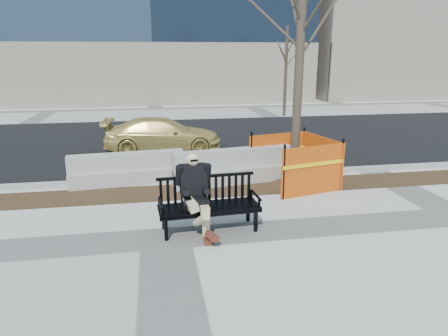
{
  "coord_description": "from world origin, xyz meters",
  "views": [
    {
      "loc": [
        -0.12,
        -7.12,
        3.39
      ],
      "look_at": [
        1.26,
        0.81,
        1.09
      ],
      "focal_mm": 32.62,
      "sensor_mm": 36.0,
      "label": 1
    }
  ],
  "objects_px": {
    "sedan": "(164,151)",
    "jersey_barrier_right": "(233,182)",
    "bench": "(209,230)",
    "jersey_barrier_left": "(128,184)",
    "seated_man": "(195,230)",
    "tree_fence": "(293,185)"
  },
  "relations": [
    {
      "from": "tree_fence",
      "to": "sedan",
      "type": "distance_m",
      "value": 5.57
    },
    {
      "from": "sedan",
      "to": "jersey_barrier_right",
      "type": "xyz_separation_m",
      "value": [
        1.75,
        -4.01,
        0.0
      ]
    },
    {
      "from": "bench",
      "to": "tree_fence",
      "type": "height_order",
      "value": "tree_fence"
    },
    {
      "from": "seated_man",
      "to": "tree_fence",
      "type": "relative_size",
      "value": 0.23
    },
    {
      "from": "jersey_barrier_right",
      "to": "tree_fence",
      "type": "bearing_deg",
      "value": -26.36
    },
    {
      "from": "seated_man",
      "to": "jersey_barrier_left",
      "type": "bearing_deg",
      "value": 110.73
    },
    {
      "from": "jersey_barrier_left",
      "to": "tree_fence",
      "type": "bearing_deg",
      "value": -16.71
    },
    {
      "from": "seated_man",
      "to": "jersey_barrier_right",
      "type": "bearing_deg",
      "value": 61.76
    },
    {
      "from": "seated_man",
      "to": "sedan",
      "type": "distance_m",
      "value": 6.92
    },
    {
      "from": "bench",
      "to": "jersey_barrier_right",
      "type": "xyz_separation_m",
      "value": [
        1.06,
        2.93,
        0.0
      ]
    },
    {
      "from": "jersey_barrier_right",
      "to": "seated_man",
      "type": "bearing_deg",
      "value": -123.28
    },
    {
      "from": "bench",
      "to": "sedan",
      "type": "height_order",
      "value": "sedan"
    },
    {
      "from": "seated_man",
      "to": "bench",
      "type": "bearing_deg",
      "value": -11.42
    },
    {
      "from": "bench",
      "to": "jersey_barrier_left",
      "type": "distance_m",
      "value": 3.73
    },
    {
      "from": "sedan",
      "to": "jersey_barrier_right",
      "type": "distance_m",
      "value": 4.38
    },
    {
      "from": "tree_fence",
      "to": "seated_man",
      "type": "bearing_deg",
      "value": -139.94
    },
    {
      "from": "bench",
      "to": "seated_man",
      "type": "height_order",
      "value": "seated_man"
    },
    {
      "from": "bench",
      "to": "tree_fence",
      "type": "bearing_deg",
      "value": 39.87
    },
    {
      "from": "seated_man",
      "to": "sedan",
      "type": "relative_size",
      "value": 0.38
    },
    {
      "from": "seated_man",
      "to": "jersey_barrier_left",
      "type": "height_order",
      "value": "seated_man"
    },
    {
      "from": "seated_man",
      "to": "jersey_barrier_left",
      "type": "relative_size",
      "value": 0.52
    },
    {
      "from": "bench",
      "to": "jersey_barrier_right",
      "type": "height_order",
      "value": "bench"
    }
  ]
}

